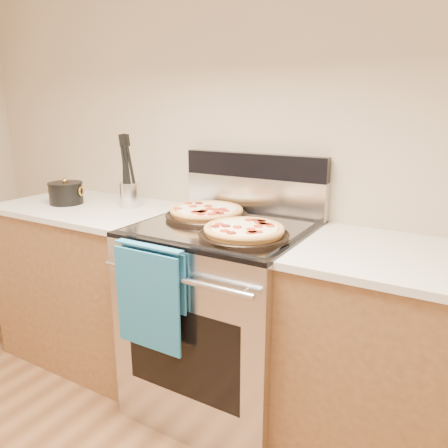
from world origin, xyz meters
The scene contains 17 objects.
wall_back centered at (0.00, 2.00, 1.35)m, with size 4.00×4.00×0.00m, color tan.
range_body centered at (0.00, 1.65, 0.45)m, with size 0.76×0.68×0.90m, color #B7B7BC.
oven_window centered at (0.00, 1.31, 0.45)m, with size 0.56×0.01×0.40m, color black.
cooktop centered at (0.00, 1.65, 0.91)m, with size 0.76×0.68×0.02m, color black.
backsplash_lower centered at (0.00, 1.96, 1.01)m, with size 0.76×0.06×0.18m, color silver.
backsplash_upper centered at (0.00, 1.96, 1.16)m, with size 0.76×0.06×0.12m, color black.
oven_handle centered at (0.00, 1.27, 0.80)m, with size 0.03×0.03×0.70m, color silver.
dish_towel centered at (-0.12, 1.27, 0.70)m, with size 0.32×0.05×0.42m, color #1A5C86, non-canonical shape.
foil_sheet centered at (0.00, 1.62, 0.92)m, with size 0.70×0.55×0.01m, color gray.
cabinet_left centered at (-0.88, 1.68, 0.44)m, with size 1.00×0.62×0.88m, color brown.
countertop_left centered at (-0.88, 1.68, 0.90)m, with size 1.02×0.64×0.03m, color beige.
cabinet_right centered at (0.88, 1.68, 0.44)m, with size 1.00×0.62×0.88m, color brown.
countertop_right centered at (0.88, 1.68, 0.90)m, with size 1.02×0.64×0.03m, color beige.
pepperoni_pizza_back centered at (-0.13, 1.72, 0.95)m, with size 0.39×0.39×0.05m, color #A77733, non-canonical shape.
pepperoni_pizza_front centered at (0.17, 1.53, 0.95)m, with size 0.37×0.37×0.05m, color #A77733, non-canonical shape.
utensil_crock centered at (-0.66, 1.77, 0.98)m, with size 0.11×0.11×0.14m, color silver.
saucepan centered at (-1.02, 1.65, 0.97)m, with size 0.18×0.18×0.11m, color black.
Camera 1 is at (0.97, 0.01, 1.45)m, focal length 35.00 mm.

